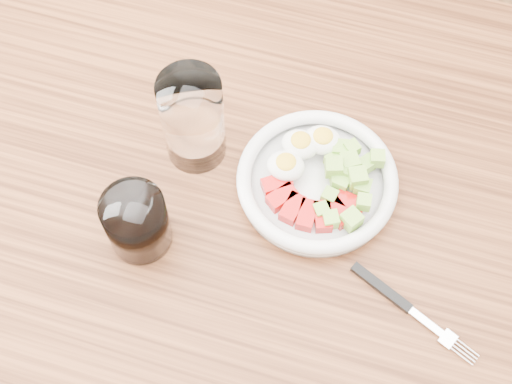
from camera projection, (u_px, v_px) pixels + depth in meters
ground at (259, 355)px, 1.63m from camera, size 4.00×4.00×0.00m
dining_table at (261, 241)px, 1.03m from camera, size 1.50×0.90×0.77m
bowl at (317, 179)px, 0.94m from camera, size 0.21×0.21×0.05m
fork at (398, 300)px, 0.88m from camera, size 0.17×0.09×0.01m
water_glass at (193, 119)px, 0.92m from camera, size 0.08×0.08×0.15m
coffee_glass at (137, 222)px, 0.88m from camera, size 0.08×0.08×0.09m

